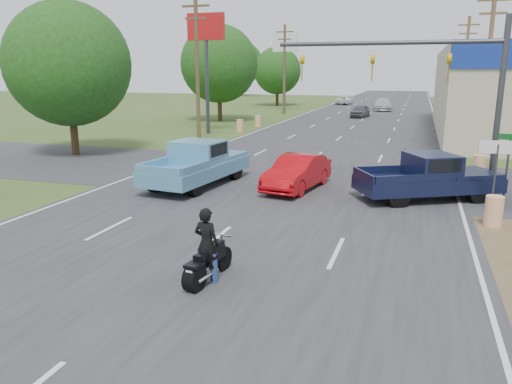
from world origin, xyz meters
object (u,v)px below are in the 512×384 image
(blue_pickup, at_px, (199,163))
(distant_car_silver, at_px, (382,104))
(navy_pickup, at_px, (431,177))
(rider, at_px, (207,248))
(red_convertible, at_px, (297,173))
(distant_car_white, at_px, (345,100))
(distant_car_grey, at_px, (360,111))
(motorcycle, at_px, (206,265))

(blue_pickup, bearing_deg, distant_car_silver, 91.13)
(navy_pickup, bearing_deg, rider, -55.93)
(red_convertible, xyz_separation_m, distant_car_white, (-6.02, 56.59, -0.10))
(distant_car_silver, distance_m, distant_car_white, 12.18)
(rider, relative_size, distant_car_white, 0.39)
(distant_car_white, bearing_deg, navy_pickup, 105.05)
(distant_car_grey, height_order, distant_car_white, distant_car_grey)
(motorcycle, xyz_separation_m, rider, (0.01, 0.04, 0.42))
(motorcycle, bearing_deg, distant_car_grey, 99.99)
(rider, relative_size, blue_pickup, 0.28)
(red_convertible, bearing_deg, blue_pickup, -164.40)
(rider, distance_m, distant_car_white, 66.86)
(distant_car_grey, bearing_deg, motorcycle, -82.09)
(rider, height_order, distant_car_grey, rider)
(motorcycle, distance_m, blue_pickup, 10.59)
(navy_pickup, bearing_deg, motorcycle, -55.86)
(navy_pickup, xyz_separation_m, distant_car_white, (-11.34, 56.66, -0.29))
(distant_car_white, bearing_deg, blue_pickup, 95.45)
(red_convertible, distance_m, distant_car_grey, 35.28)
(blue_pickup, relative_size, navy_pickup, 1.06)
(motorcycle, xyz_separation_m, navy_pickup, (5.13, 9.95, 0.46))
(rider, bearing_deg, distant_car_silver, -81.96)
(navy_pickup, bearing_deg, distant_car_white, 162.74)
(motorcycle, bearing_deg, distant_car_white, 103.43)
(blue_pickup, height_order, distant_car_silver, blue_pickup)
(blue_pickup, relative_size, distant_car_grey, 1.54)
(red_convertible, xyz_separation_m, distant_car_grey, (-1.30, 35.25, -0.04))
(motorcycle, distance_m, distant_car_silver, 56.17)
(motorcycle, xyz_separation_m, distant_car_silver, (0.07, 56.17, 0.33))
(distant_car_silver, bearing_deg, rider, -96.65)
(red_convertible, bearing_deg, distant_car_silver, 99.41)
(red_convertible, relative_size, distant_car_grey, 1.10)
(red_convertible, height_order, distant_car_grey, red_convertible)
(red_convertible, xyz_separation_m, navy_pickup, (5.32, -0.06, 0.19))
(distant_car_grey, distance_m, distant_car_white, 21.86)
(red_convertible, bearing_deg, motorcycle, -79.22)
(rider, relative_size, distant_car_silver, 0.32)
(red_convertible, relative_size, motorcycle, 2.19)
(red_convertible, relative_size, blue_pickup, 0.71)
(distant_car_white, bearing_deg, red_convertible, 99.81)
(rider, bearing_deg, distant_car_grey, -80.00)
(red_convertible, xyz_separation_m, distant_car_silver, (0.26, 46.15, 0.06))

